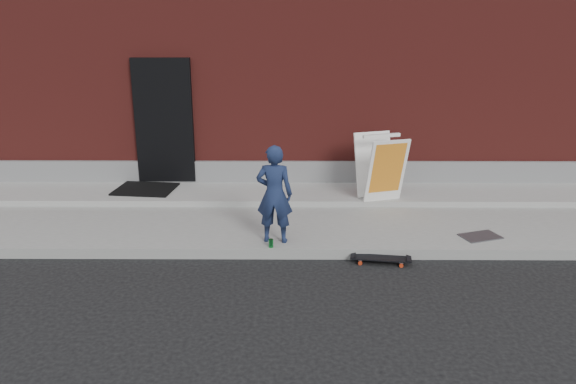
{
  "coord_description": "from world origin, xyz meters",
  "views": [
    {
      "loc": [
        -0.28,
        -7.13,
        3.21
      ],
      "look_at": [
        -0.33,
        0.8,
        0.73
      ],
      "focal_mm": 35.0,
      "sensor_mm": 36.0,
      "label": 1
    }
  ],
  "objects_px": {
    "skateboard": "(381,258)",
    "soda_can": "(271,243)",
    "child": "(274,194)",
    "pizza_sign": "(381,167)"
  },
  "relations": [
    {
      "from": "child",
      "to": "soda_can",
      "type": "xyz_separation_m",
      "value": [
        -0.04,
        -0.23,
        -0.64
      ]
    },
    {
      "from": "child",
      "to": "skateboard",
      "type": "relative_size",
      "value": 1.73
    },
    {
      "from": "child",
      "to": "pizza_sign",
      "type": "height_order",
      "value": "child"
    },
    {
      "from": "child",
      "to": "soda_can",
      "type": "bearing_deg",
      "value": 84.73
    },
    {
      "from": "pizza_sign",
      "to": "soda_can",
      "type": "bearing_deg",
      "value": -133.17
    },
    {
      "from": "child",
      "to": "skateboard",
      "type": "height_order",
      "value": "child"
    },
    {
      "from": "skateboard",
      "to": "soda_can",
      "type": "height_order",
      "value": "soda_can"
    },
    {
      "from": "skateboard",
      "to": "soda_can",
      "type": "bearing_deg",
      "value": 172.47
    },
    {
      "from": "child",
      "to": "pizza_sign",
      "type": "xyz_separation_m",
      "value": [
        1.73,
        1.66,
        -0.05
      ]
    },
    {
      "from": "child",
      "to": "pizza_sign",
      "type": "bearing_deg",
      "value": -130.58
    }
  ]
}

